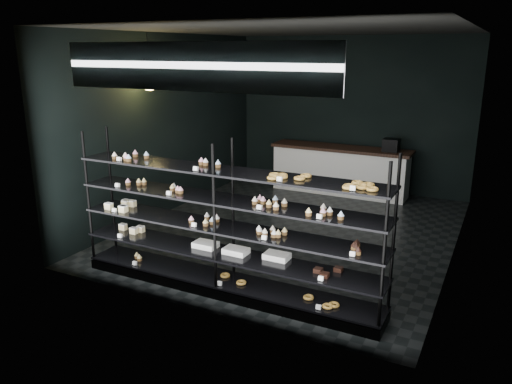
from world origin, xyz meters
TOP-DOWN VIEW (x-y plane):
  - room at (0.00, 0.00)m, footprint 5.01×6.01m
  - display_shelf at (0.06, -2.45)m, footprint 4.00×0.50m
  - signage at (0.00, -2.93)m, footprint 3.30×0.05m
  - pendant_lamp at (-2.20, -0.86)m, footprint 0.34×0.34m
  - service_counter at (-0.02, 2.50)m, footprint 2.88×0.65m

SIDE VIEW (x-z plane):
  - service_counter at x=-0.02m, z-range -0.11..1.12m
  - display_shelf at x=0.06m, z-range -0.33..1.58m
  - room at x=0.00m, z-range 0.00..3.20m
  - pendant_lamp at x=-2.20m, z-range 2.00..2.90m
  - signage at x=0.00m, z-range 2.50..3.00m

